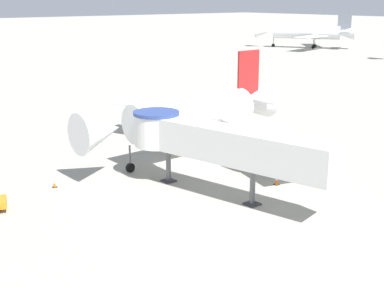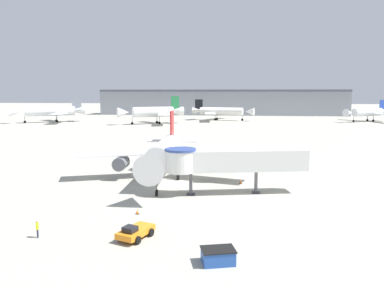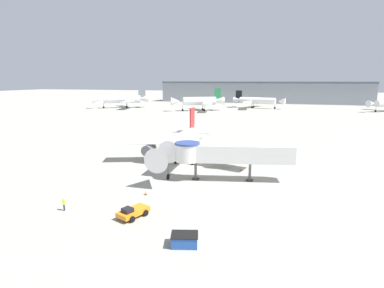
# 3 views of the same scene
# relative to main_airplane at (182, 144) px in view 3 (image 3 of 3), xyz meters

# --- Properties ---
(ground_plane) EXTENTS (800.00, 800.00, 0.00)m
(ground_plane) POSITION_rel_main_airplane_xyz_m (1.77, -1.02, -4.39)
(ground_plane) COLOR #9E9B8E
(main_airplane) EXTENTS (29.45, 24.37, 10.40)m
(main_airplane) POSITION_rel_main_airplane_xyz_m (0.00, 0.00, 0.00)
(main_airplane) COLOR white
(main_airplane) RESTS_ON ground_plane
(jet_bridge) EXTENTS (18.93, 6.85, 6.23)m
(jet_bridge) POSITION_rel_main_airplane_xyz_m (9.31, -5.89, 0.16)
(jet_bridge) COLOR silver
(jet_bridge) RESTS_ON ground_plane
(pushback_tug_orange) EXTENTS (3.15, 4.28, 1.42)m
(pushback_tug_orange) POSITION_rel_main_airplane_xyz_m (1.24, -22.43, -3.71)
(pushback_tug_orange) COLOR orange
(pushback_tug_orange) RESTS_ON ground_plane
(service_container_blue) EXTENTS (3.07, 2.49, 1.20)m
(service_container_blue) POSITION_rel_main_airplane_xyz_m (9.13, -26.65, -3.78)
(service_container_blue) COLOR #234C9E
(service_container_blue) RESTS_ON ground_plane
(traffic_cone_starboard_wing) EXTENTS (0.44, 0.44, 0.73)m
(traffic_cone_starboard_wing) POSITION_rel_main_airplane_xyz_m (11.33, -0.02, -4.03)
(traffic_cone_starboard_wing) COLOR black
(traffic_cone_starboard_wing) RESTS_ON ground_plane
(traffic_cone_near_nose) EXTENTS (0.39, 0.39, 0.65)m
(traffic_cone_near_nose) POSITION_rel_main_airplane_xyz_m (-0.37, -15.49, -4.08)
(traffic_cone_near_nose) COLOR black
(traffic_cone_near_nose) RESTS_ON ground_plane
(ground_crew_marshaller) EXTENTS (0.26, 0.36, 1.67)m
(ground_crew_marshaller) POSITION_rel_main_airplane_xyz_m (-7.90, -23.25, -3.42)
(ground_crew_marshaller) COLOR #1E2338
(ground_crew_marshaller) RESTS_ON ground_plane
(background_jet_green_tail) EXTENTS (27.41, 26.57, 11.86)m
(background_jet_green_tail) POSITION_rel_main_airplane_xyz_m (-23.99, 103.09, 0.79)
(background_jet_green_tail) COLOR white
(background_jet_green_tail) RESTS_ON ground_plane
(background_jet_black_tail) EXTENTS (30.44, 33.08, 10.05)m
(background_jet_black_tail) POSITION_rel_main_airplane_xyz_m (3.31, 127.46, 0.04)
(background_jet_black_tail) COLOR white
(background_jet_black_tail) RESTS_ON ground_plane
(background_jet_gray_tail) EXTENTS (29.81, 29.37, 11.51)m
(background_jet_gray_tail) POSITION_rel_main_airplane_xyz_m (-72.20, 106.77, 0.64)
(background_jet_gray_tail) COLOR silver
(background_jet_gray_tail) RESTS_ON ground_plane
(terminal_building) EXTENTS (146.27, 18.63, 15.12)m
(terminal_building) POSITION_rel_main_airplane_xyz_m (2.59, 173.98, 3.18)
(terminal_building) COLOR gray
(terminal_building) RESTS_ON ground_plane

